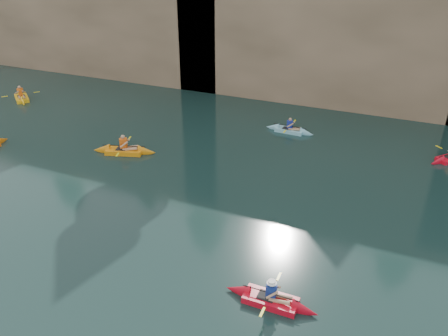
% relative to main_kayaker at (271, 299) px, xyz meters
% --- Properties ---
extents(ground, '(160.00, 160.00, 0.00)m').
position_rel_main_kayaker_xyz_m(ground, '(-3.64, -2.33, -0.15)').
color(ground, black).
rests_on(ground, ground).
extents(cliff, '(70.00, 16.00, 12.00)m').
position_rel_main_kayaker_xyz_m(cliff, '(-3.64, 27.67, 5.85)').
color(cliff, tan).
rests_on(cliff, ground).
extents(cliff_slab_west, '(26.00, 2.40, 10.56)m').
position_rel_main_kayaker_xyz_m(cliff_slab_west, '(-23.64, 20.27, 5.13)').
color(cliff_slab_west, '#95765A').
rests_on(cliff_slab_west, ground).
extents(cliff_slab_center, '(24.00, 2.40, 11.40)m').
position_rel_main_kayaker_xyz_m(cliff_slab_center, '(-1.64, 20.27, 5.55)').
color(cliff_slab_center, '#95765A').
rests_on(cliff_slab_center, ground).
extents(sea_cave_west, '(4.50, 1.00, 4.00)m').
position_rel_main_kayaker_xyz_m(sea_cave_west, '(-21.64, 19.62, 1.85)').
color(sea_cave_west, black).
rests_on(sea_cave_west, ground).
extents(sea_cave_center, '(3.50, 1.00, 3.20)m').
position_rel_main_kayaker_xyz_m(sea_cave_center, '(-7.64, 19.62, 1.45)').
color(sea_cave_center, black).
rests_on(sea_cave_center, ground).
extents(main_kayaker, '(3.09, 2.12, 1.15)m').
position_rel_main_kayaker_xyz_m(main_kayaker, '(0.00, 0.00, 0.00)').
color(main_kayaker, red).
rests_on(main_kayaker, ground).
extents(kayaker_orange, '(3.59, 2.51, 1.34)m').
position_rel_main_kayaker_xyz_m(kayaker_orange, '(-10.85, 7.50, 0.01)').
color(kayaker_orange, orange).
rests_on(kayaker_orange, ground).
extents(kayaker_yellow, '(3.04, 2.62, 1.33)m').
position_rel_main_kayaker_xyz_m(kayaker_yellow, '(-23.10, 12.11, 0.01)').
color(kayaker_yellow, yellow).
rests_on(kayaker_yellow, ground).
extents(kayaker_ltblue_mid, '(3.04, 2.27, 1.14)m').
position_rel_main_kayaker_xyz_m(kayaker_ltblue_mid, '(-3.38, 14.02, -0.01)').
color(kayaker_ltblue_mid, '#7EC1D3').
rests_on(kayaker_ltblue_mid, ground).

